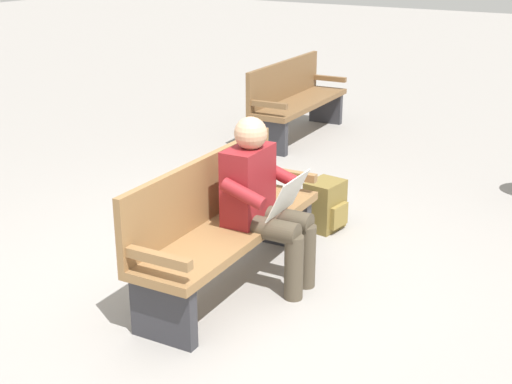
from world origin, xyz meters
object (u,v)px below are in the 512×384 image
object	(u,v)px
bench_near	(222,223)
person_seated	(263,199)
bench_far	(295,99)
backpack	(325,205)

from	to	relation	value
bench_near	person_seated	xyz separation A→B (m)	(-0.16, 0.22, 0.17)
bench_near	bench_far	size ratio (longest dim) A/B	1.00
bench_near	backpack	size ratio (longest dim) A/B	4.45
bench_near	person_seated	size ratio (longest dim) A/B	1.55
backpack	bench_far	size ratio (longest dim) A/B	0.22
person_seated	bench_near	bearing A→B (deg)	-57.88
bench_near	bench_far	bearing A→B (deg)	-161.57
person_seated	bench_far	size ratio (longest dim) A/B	0.64
bench_near	person_seated	world-z (taller)	person_seated
bench_near	person_seated	bearing A→B (deg)	122.12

